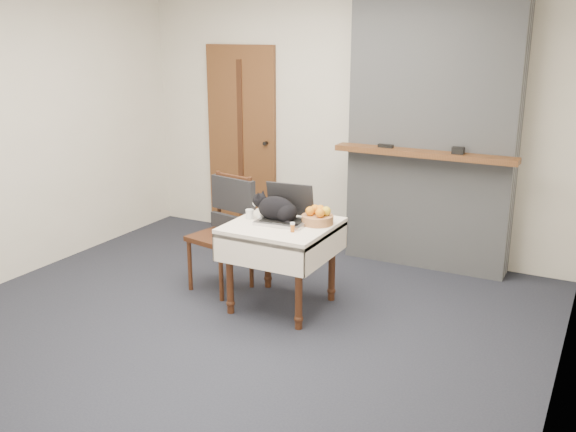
% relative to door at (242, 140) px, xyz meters
% --- Properties ---
extents(ground, '(4.50, 4.50, 0.00)m').
position_rel_door_xyz_m(ground, '(1.20, -1.97, -1.00)').
color(ground, black).
rests_on(ground, ground).
extents(room_shell, '(4.52, 4.01, 2.61)m').
position_rel_door_xyz_m(room_shell, '(1.20, -1.51, 0.76)').
color(room_shell, beige).
rests_on(room_shell, ground).
extents(door, '(0.82, 0.10, 2.00)m').
position_rel_door_xyz_m(door, '(0.00, 0.00, 0.00)').
color(door, brown).
rests_on(door, ground).
extents(chimney, '(1.62, 0.48, 2.60)m').
position_rel_door_xyz_m(chimney, '(2.10, -0.13, 0.30)').
color(chimney, gray).
rests_on(chimney, ground).
extents(side_table, '(0.78, 0.78, 0.70)m').
position_rel_door_xyz_m(side_table, '(1.37, -1.63, -0.41)').
color(side_table, '#3B1C10').
rests_on(side_table, ground).
extents(laptop, '(0.42, 0.37, 0.29)m').
position_rel_door_xyz_m(laptop, '(1.36, -1.56, -0.23)').
color(laptop, '#B7B7BC').
rests_on(laptop, side_table).
extents(cat, '(0.46, 0.23, 0.23)m').
position_rel_door_xyz_m(cat, '(1.31, -1.60, -0.20)').
color(cat, black).
rests_on(cat, side_table).
extents(cream_jar, '(0.07, 0.07, 0.07)m').
position_rel_door_xyz_m(cream_jar, '(1.08, -1.64, -0.26)').
color(cream_jar, silver).
rests_on(cream_jar, side_table).
extents(pill_bottle, '(0.04, 0.04, 0.07)m').
position_rel_door_xyz_m(pill_bottle, '(1.54, -1.79, -0.26)').
color(pill_bottle, '#AF5715').
rests_on(pill_bottle, side_table).
extents(fruit_basket, '(0.25, 0.25, 0.14)m').
position_rel_door_xyz_m(fruit_basket, '(1.62, -1.51, -0.24)').
color(fruit_basket, '#AD7145').
rests_on(fruit_basket, side_table).
extents(desk_clutter, '(0.13, 0.08, 0.01)m').
position_rel_door_xyz_m(desk_clutter, '(1.50, -1.60, -0.30)').
color(desk_clutter, black).
rests_on(desk_clutter, side_table).
extents(chair, '(0.51, 0.51, 0.98)m').
position_rel_door_xyz_m(chair, '(0.75, -1.46, -0.38)').
color(chair, '#3B1C10').
rests_on(chair, ground).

